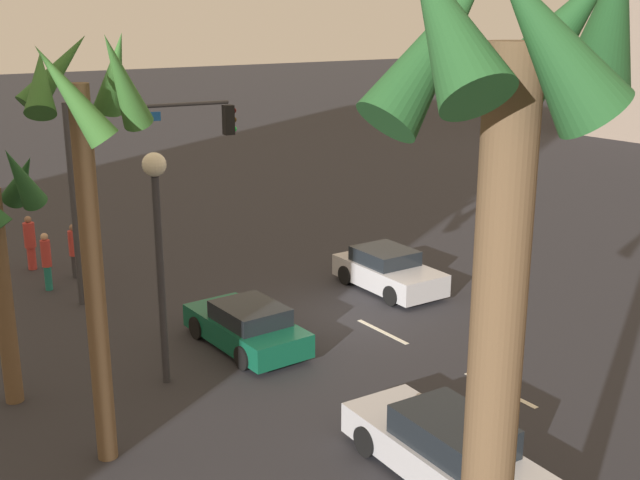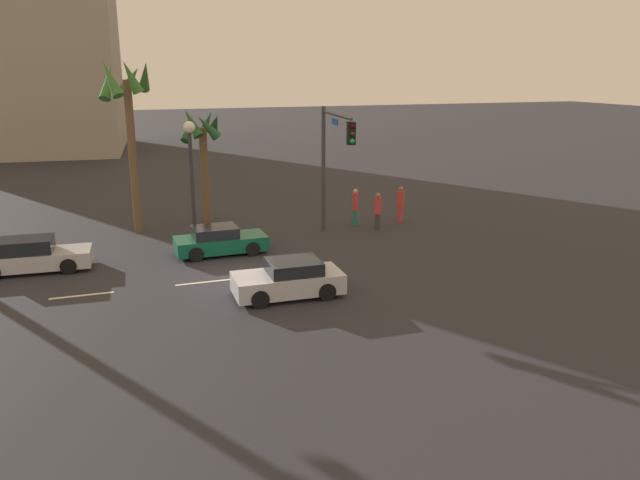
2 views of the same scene
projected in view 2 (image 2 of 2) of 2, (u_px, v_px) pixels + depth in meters
The scene contains 13 objects.
ground_plane at pixel (246, 278), 24.50m from camera, with size 220.00×220.00×0.00m, color #28282D.
lane_stripe_2 at pixel (82, 296), 22.58m from camera, with size 2.24×0.14×0.01m, color silver.
lane_stripe_3 at pixel (204, 282), 23.98m from camera, with size 2.16×0.14×0.01m, color silver.
car_0 at pixel (31, 256), 25.18m from camera, with size 4.58×1.99×1.38m.
car_1 at pixel (220, 241), 27.57m from camera, with size 4.05×1.91×1.26m.
car_2 at pixel (289, 279), 22.42m from camera, with size 3.97×2.00×1.33m.
traffic_signal at pixel (332, 151), 29.04m from camera, with size 0.83×5.43×6.24m.
streetlamp at pixel (191, 157), 28.89m from camera, with size 0.56×0.56×5.68m.
pedestrian_0 at pixel (355, 206), 32.62m from camera, with size 0.36×0.36×1.93m.
pedestrian_1 at pixel (378, 210), 31.80m from camera, with size 0.51×0.51×1.88m.
pedestrian_2 at pixel (401, 203), 33.25m from camera, with size 0.44×0.44×1.94m.
palm_tree_1 at pixel (202, 139), 32.13m from camera, with size 2.26×2.35×6.16m.
palm_tree_2 at pixel (127, 104), 29.63m from camera, with size 2.63×2.48×8.51m.
Camera 2 is at (-4.78, -22.90, 7.99)m, focal length 34.71 mm.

